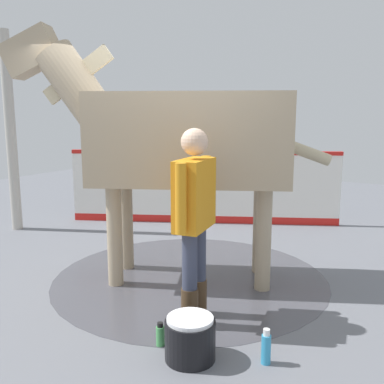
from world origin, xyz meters
name	(u,v)px	position (x,y,z in m)	size (l,w,h in m)	color
ground_plane	(178,276)	(0.00, 0.00, -0.01)	(16.00, 16.00, 0.02)	slate
wet_patch	(190,277)	(-0.15, -0.01, 0.00)	(3.02, 3.02, 0.00)	#4C4C54
barrier_wall	(204,190)	(0.89, -2.28, 0.56)	(4.06, 1.91, 1.21)	white
roof_post_near	(11,133)	(3.27, -0.47, 1.51)	(0.16, 0.16, 3.03)	#B7B2A8
horse	(178,137)	(-0.03, 0.05, 1.56)	(3.23, 1.80, 2.72)	tan
handler	(194,213)	(-0.68, 0.85, 0.98)	(0.29, 0.67, 1.69)	#47331E
wash_bucket	(190,338)	(-0.96, 1.41, 0.16)	(0.38, 0.38, 0.33)	black
bottle_shampoo	(266,348)	(-1.48, 1.19, 0.12)	(0.07, 0.07, 0.27)	#3399CC
bottle_spray	(160,335)	(-0.66, 1.36, 0.09)	(0.07, 0.07, 0.19)	#4CA559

